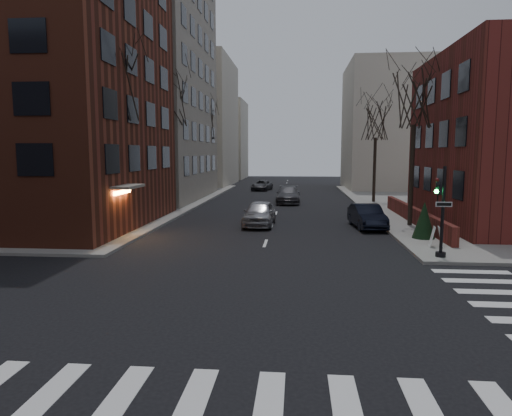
{
  "coord_description": "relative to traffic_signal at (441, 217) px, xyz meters",
  "views": [
    {
      "loc": [
        1.64,
        -11.46,
        4.74
      ],
      "look_at": [
        -0.39,
        10.9,
        2.0
      ],
      "focal_mm": 32.0,
      "sensor_mm": 36.0,
      "label": 1
    }
  ],
  "objects": [
    {
      "name": "car_lane_silver",
      "position": [
        -8.74,
        8.85,
        -1.1
      ],
      "size": [
        2.07,
        4.8,
        1.62
      ],
      "primitive_type": "imported",
      "rotation": [
        0.0,
        0.0,
        -0.03
      ],
      "color": "#939397",
      "rests_on": "ground"
    },
    {
      "name": "building_distant_la",
      "position": [
        -22.94,
        46.01,
        7.09
      ],
      "size": [
        14.0,
        16.0,
        18.0
      ],
      "primitive_type": "cube",
      "color": "#BFB6A1",
      "rests_on": "ground"
    },
    {
      "name": "parked_sedan",
      "position": [
        -1.9,
        8.47,
        -1.16
      ],
      "size": [
        2.04,
        4.69,
        1.5
      ],
      "primitive_type": "imported",
      "rotation": [
        0.0,
        0.0,
        0.1
      ],
      "color": "black",
      "rests_on": "ground"
    },
    {
      "name": "traffic_signal",
      "position": [
        0.0,
        0.0,
        0.0
      ],
      "size": [
        0.76,
        0.44,
        4.0
      ],
      "color": "black",
      "rests_on": "sidewalk_far_right"
    },
    {
      "name": "building_distant_lb",
      "position": [
        -20.94,
        63.01,
        5.09
      ],
      "size": [
        10.0,
        12.0,
        14.0
      ],
      "primitive_type": "cube",
      "color": "#BFB6A1",
      "rests_on": "ground"
    },
    {
      "name": "tree_left_a",
      "position": [
        -16.74,
        5.01,
        6.56
      ],
      "size": [
        4.18,
        4.18,
        10.26
      ],
      "color": "#2D231C",
      "rests_on": "sidewalk_far_left"
    },
    {
      "name": "tree_left_b",
      "position": [
        -16.74,
        17.01,
        7.0
      ],
      "size": [
        4.4,
        4.4,
        10.8
      ],
      "color": "#2D231C",
      "rests_on": "sidewalk_far_left"
    },
    {
      "name": "streetlamp_far",
      "position": [
        -16.14,
        33.01,
        2.33
      ],
      "size": [
        0.36,
        0.36,
        6.28
      ],
      "color": "black",
      "rests_on": "sidewalk_far_left"
    },
    {
      "name": "car_lane_gray",
      "position": [
        -7.14,
        22.33,
        -1.12
      ],
      "size": [
        2.22,
        5.41,
        1.57
      ],
      "primitive_type": "imported",
      "rotation": [
        0.0,
        0.0,
        -0.0
      ],
      "color": "#3E3D42",
      "rests_on": "ground"
    },
    {
      "name": "evergreen_shrub",
      "position": [
        0.51,
        4.47,
        -0.77
      ],
      "size": [
        1.44,
        1.44,
        1.98
      ],
      "primitive_type": "cone",
      "rotation": [
        0.0,
        0.0,
        -0.25
      ],
      "color": "#163216",
      "rests_on": "sidewalk_far_right"
    },
    {
      "name": "car_lane_far",
      "position": [
        -10.76,
        36.73,
        -1.27
      ],
      "size": [
        2.71,
        4.81,
        1.27
      ],
      "primitive_type": "imported",
      "rotation": [
        0.0,
        0.0,
        -0.14
      ],
      "color": "#39383D",
      "rests_on": "ground"
    },
    {
      "name": "tree_left_c",
      "position": [
        -16.74,
        31.01,
        6.12
      ],
      "size": [
        3.96,
        3.96,
        9.72
      ],
      "color": "#2D231C",
      "rests_on": "sidewalk_far_left"
    },
    {
      "name": "tree_right_b",
      "position": [
        0.86,
        23.01,
        5.68
      ],
      "size": [
        3.74,
        3.74,
        9.18
      ],
      "color": "#2D231C",
      "rests_on": "sidewalk_far_right"
    },
    {
      "name": "building_distant_ra",
      "position": [
        7.06,
        41.01,
        6.09
      ],
      "size": [
        14.0,
        14.0,
        16.0
      ],
      "primitive_type": "cube",
      "color": "#BFB6A1",
      "rests_on": "ground"
    },
    {
      "name": "building_left_brick",
      "position": [
        -23.44,
        7.51,
        7.09
      ],
      "size": [
        15.0,
        15.0,
        18.0
      ],
      "primitive_type": "cube",
      "color": "maroon",
      "rests_on": "ground"
    },
    {
      "name": "tree_right_a",
      "position": [
        0.86,
        9.01,
        6.12
      ],
      "size": [
        3.96,
        3.96,
        9.72
      ],
      "color": "#2D231C",
      "rests_on": "sidewalk_far_right"
    },
    {
      "name": "sandwich_board",
      "position": [
        0.49,
        2.17,
        -1.25
      ],
      "size": [
        0.54,
        0.69,
        1.02
      ],
      "primitive_type": "cube",
      "rotation": [
        0.0,
        0.0,
        -0.15
      ],
      "color": "white",
      "rests_on": "sidewalk_far_right"
    },
    {
      "name": "streetlamp_near",
      "position": [
        -16.14,
        13.01,
        2.33
      ],
      "size": [
        0.36,
        0.36,
        6.28
      ],
      "color": "black",
      "rests_on": "sidewalk_far_left"
    },
    {
      "name": "building_left_tan",
      "position": [
        -24.94,
        25.01,
        12.09
      ],
      "size": [
        18.0,
        18.0,
        28.0
      ],
      "primitive_type": "cube",
      "color": "gray",
      "rests_on": "ground"
    },
    {
      "name": "ground",
      "position": [
        -7.94,
        -8.99,
        -1.91
      ],
      "size": [
        160.0,
        160.0,
        0.0
      ],
      "primitive_type": "plane",
      "color": "black",
      "rests_on": "ground"
    },
    {
      "name": "low_wall_right",
      "position": [
        1.36,
        10.01,
        -1.26
      ],
      "size": [
        0.35,
        16.0,
        1.0
      ],
      "primitive_type": "cube",
      "color": "maroon",
      "rests_on": "sidewalk_far_right"
    }
  ]
}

